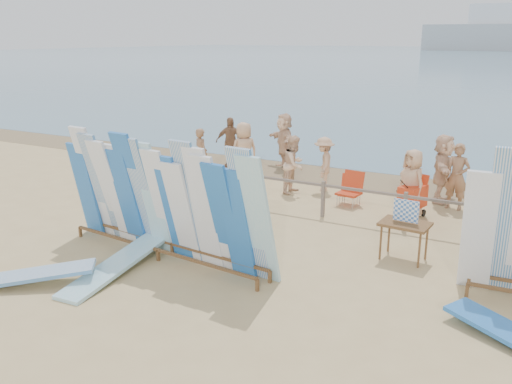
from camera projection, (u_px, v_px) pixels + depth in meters
The scene contains 20 objects.
ground at pixel (267, 258), 10.88m from camera, with size 160.00×160.00×0.00m, color tan.
wet_sand_strip at pixel (372, 179), 16.97m from camera, with size 40.00×2.60×0.01m, color olive.
distant_ship at pixel (499, 33), 167.14m from camera, with size 45.00×8.00×14.00m.
fence at pixel (323, 192), 13.25m from camera, with size 12.08×0.08×0.90m.
main_surfboard_rack at pixel (163, 203), 10.61m from camera, with size 5.12×1.20×2.55m.
vendor_table at pixel (404, 240), 10.72m from camera, with size 0.98×0.73×1.24m.
flat_board_a at pixel (117, 272), 10.23m from camera, with size 0.56×2.70×0.07m, color #88C7DA.
flat_board_e at pixel (18, 286), 9.68m from camera, with size 0.56×2.70×0.07m, color silver.
beach_chair_left at pixel (349, 196), 14.25m from camera, with size 0.65×0.67×0.89m.
beach_chair_right at pixel (349, 196), 14.34m from camera, with size 0.54×0.56×0.79m.
stroller at pixel (412, 201), 13.24m from camera, with size 0.72×0.88×1.05m.
beachgoer_2 at pixel (294, 164), 15.28m from camera, with size 0.80×0.38×1.64m, color beige.
beachgoer_1 at pixel (201, 153), 16.86m from camera, with size 0.58×0.32×1.58m, color #8C6042.
beachgoer_11 at pixel (284, 141), 18.18m from camera, with size 1.72×0.56×1.85m, color beige.
beachgoer_7 at pixel (457, 177), 13.80m from camera, with size 0.62×0.34×1.71m, color #8C6042.
beachgoer_6 at pixel (412, 183), 13.24m from camera, with size 0.82×0.39×1.69m, color tan.
beachgoer_5 at pixel (443, 169), 14.37m from camera, with size 1.70×0.55×1.84m, color beige.
beachgoer_0 at pixel (244, 152), 16.57m from camera, with size 0.88×0.42×1.81m, color tan.
beachgoer_extra_1 at pixel (230, 142), 18.39m from camera, with size 0.99×0.43×1.69m, color #8C6042.
beachgoer_3 at pixel (324, 164), 15.53m from camera, with size 1.00×0.41×1.55m, color tan.
Camera 1 is at (4.59, -8.99, 4.29)m, focal length 38.00 mm.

